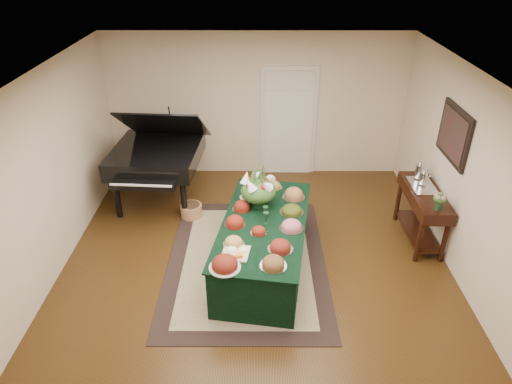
{
  "coord_description": "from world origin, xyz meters",
  "views": [
    {
      "loc": [
        0.02,
        -5.15,
        4.16
      ],
      "look_at": [
        0.0,
        0.3,
        1.05
      ],
      "focal_mm": 32.0,
      "sensor_mm": 36.0,
      "label": 1
    }
  ],
  "objects_px": {
    "floral_centerpiece": "(258,187)",
    "buffet_table": "(264,244)",
    "mahogany_sideboard": "(423,203)",
    "grand_piano": "(157,155)"
  },
  "relations": [
    {
      "from": "floral_centerpiece",
      "to": "grand_piano",
      "type": "distance_m",
      "value": 2.24
    },
    {
      "from": "grand_piano",
      "to": "mahogany_sideboard",
      "type": "relative_size",
      "value": 1.38
    },
    {
      "from": "buffet_table",
      "to": "mahogany_sideboard",
      "type": "xyz_separation_m",
      "value": [
        2.38,
        0.68,
        0.28
      ]
    },
    {
      "from": "buffet_table",
      "to": "grand_piano",
      "type": "height_order",
      "value": "grand_piano"
    },
    {
      "from": "mahogany_sideboard",
      "to": "grand_piano",
      "type": "bearing_deg",
      "value": 164.31
    },
    {
      "from": "floral_centerpiece",
      "to": "grand_piano",
      "type": "relative_size",
      "value": 0.29
    },
    {
      "from": "buffet_table",
      "to": "floral_centerpiece",
      "type": "height_order",
      "value": "floral_centerpiece"
    },
    {
      "from": "grand_piano",
      "to": "buffet_table",
      "type": "bearing_deg",
      "value": -45.89
    },
    {
      "from": "mahogany_sideboard",
      "to": "floral_centerpiece",
      "type": "bearing_deg",
      "value": -174.09
    },
    {
      "from": "floral_centerpiece",
      "to": "buffet_table",
      "type": "bearing_deg",
      "value": -79.6
    }
  ]
}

